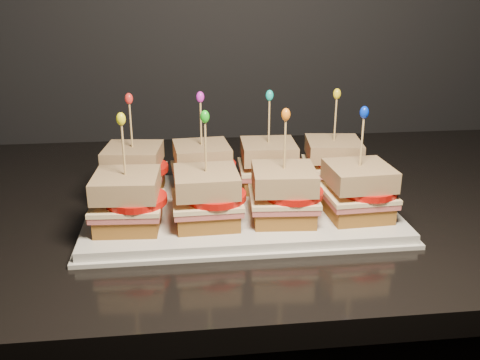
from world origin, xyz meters
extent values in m
cube|color=black|center=(-0.64, 1.65, 0.89)|extent=(2.27, 0.72, 0.03)
cube|color=silver|center=(-0.90, 1.57, 0.92)|extent=(0.44, 0.28, 0.02)
cube|color=silver|center=(-0.90, 1.57, 0.91)|extent=(0.46, 0.29, 0.01)
cube|color=brown|center=(-1.06, 1.64, 0.94)|extent=(0.09, 0.09, 0.02)
cube|color=#C85657|center=(-1.06, 1.64, 0.96)|extent=(0.10, 0.10, 0.01)
cube|color=#FCE2A8|center=(-1.06, 1.64, 0.96)|extent=(0.10, 0.10, 0.01)
cylinder|color=red|center=(-1.05, 1.63, 0.97)|extent=(0.08, 0.08, 0.01)
cube|color=brown|center=(-1.06, 1.64, 0.99)|extent=(0.09, 0.09, 0.03)
cylinder|color=tan|center=(-1.06, 1.64, 1.03)|extent=(0.00, 0.00, 0.09)
ellipsoid|color=red|center=(-1.06, 1.64, 1.08)|extent=(0.01, 0.01, 0.02)
cube|color=brown|center=(-0.95, 1.64, 0.94)|extent=(0.09, 0.09, 0.02)
cube|color=#C85657|center=(-0.95, 1.64, 0.96)|extent=(0.10, 0.09, 0.01)
cube|color=#FCE2A8|center=(-0.95, 1.64, 0.96)|extent=(0.10, 0.10, 0.01)
cylinder|color=red|center=(-0.94, 1.63, 0.97)|extent=(0.08, 0.08, 0.01)
cube|color=brown|center=(-0.95, 1.64, 0.99)|extent=(0.09, 0.09, 0.03)
cylinder|color=tan|center=(-0.95, 1.64, 1.03)|extent=(0.00, 0.00, 0.09)
ellipsoid|color=#D421D5|center=(-0.95, 1.64, 1.08)|extent=(0.01, 0.01, 0.02)
cube|color=brown|center=(-0.85, 1.64, 0.94)|extent=(0.09, 0.09, 0.02)
cube|color=#C85657|center=(-0.85, 1.64, 0.96)|extent=(0.09, 0.09, 0.01)
cube|color=#FCE2A8|center=(-0.85, 1.64, 0.96)|extent=(0.10, 0.09, 0.01)
cylinder|color=red|center=(-0.84, 1.63, 0.97)|extent=(0.08, 0.08, 0.01)
cube|color=brown|center=(-0.85, 1.64, 0.99)|extent=(0.09, 0.09, 0.03)
cylinder|color=tan|center=(-0.85, 1.64, 1.03)|extent=(0.00, 0.00, 0.09)
ellipsoid|color=#10B6A8|center=(-0.85, 1.64, 1.08)|extent=(0.01, 0.01, 0.02)
cube|color=brown|center=(-0.74, 1.64, 0.94)|extent=(0.09, 0.09, 0.02)
cube|color=#C85657|center=(-0.74, 1.64, 0.96)|extent=(0.10, 0.10, 0.01)
cube|color=#FCE2A8|center=(-0.74, 1.64, 0.96)|extent=(0.10, 0.10, 0.01)
cylinder|color=red|center=(-0.73, 1.63, 0.97)|extent=(0.08, 0.08, 0.01)
cube|color=brown|center=(-0.74, 1.64, 0.99)|extent=(0.09, 0.09, 0.03)
cylinder|color=tan|center=(-0.74, 1.64, 1.03)|extent=(0.00, 0.00, 0.09)
ellipsoid|color=yellow|center=(-0.74, 1.64, 1.08)|extent=(0.01, 0.01, 0.02)
cube|color=brown|center=(-1.06, 1.51, 0.94)|extent=(0.09, 0.09, 0.02)
cube|color=#C85657|center=(-1.06, 1.51, 0.96)|extent=(0.10, 0.09, 0.01)
cube|color=#FCE2A8|center=(-1.06, 1.51, 0.96)|extent=(0.10, 0.10, 0.01)
cylinder|color=red|center=(-1.05, 1.50, 0.97)|extent=(0.08, 0.08, 0.01)
cube|color=brown|center=(-1.06, 1.51, 0.99)|extent=(0.09, 0.09, 0.03)
cylinder|color=tan|center=(-1.06, 1.51, 1.03)|extent=(0.00, 0.00, 0.09)
ellipsoid|color=yellow|center=(-1.06, 1.51, 1.08)|extent=(0.01, 0.01, 0.02)
cube|color=brown|center=(-0.95, 1.51, 0.94)|extent=(0.08, 0.08, 0.02)
cube|color=#C85657|center=(-0.95, 1.51, 0.96)|extent=(0.09, 0.09, 0.01)
cube|color=#FCE2A8|center=(-0.95, 1.51, 0.96)|extent=(0.10, 0.09, 0.01)
cylinder|color=red|center=(-0.94, 1.50, 0.97)|extent=(0.08, 0.08, 0.01)
cube|color=brown|center=(-0.95, 1.51, 0.99)|extent=(0.09, 0.09, 0.03)
cylinder|color=tan|center=(-0.95, 1.51, 1.03)|extent=(0.00, 0.00, 0.09)
ellipsoid|color=green|center=(-0.95, 1.51, 1.08)|extent=(0.01, 0.01, 0.02)
cube|color=brown|center=(-0.85, 1.51, 0.94)|extent=(0.09, 0.09, 0.02)
cube|color=#C85657|center=(-0.85, 1.51, 0.96)|extent=(0.10, 0.09, 0.01)
cube|color=#FCE2A8|center=(-0.85, 1.51, 0.96)|extent=(0.10, 0.10, 0.01)
cylinder|color=red|center=(-0.84, 1.50, 0.97)|extent=(0.08, 0.08, 0.01)
cube|color=brown|center=(-0.85, 1.51, 0.99)|extent=(0.09, 0.09, 0.03)
cylinder|color=tan|center=(-0.85, 1.51, 1.03)|extent=(0.00, 0.00, 0.09)
ellipsoid|color=orange|center=(-0.85, 1.51, 1.08)|extent=(0.01, 0.01, 0.02)
cube|color=brown|center=(-0.74, 1.51, 0.94)|extent=(0.09, 0.09, 0.02)
cube|color=#C85657|center=(-0.74, 1.51, 0.96)|extent=(0.10, 0.09, 0.01)
cube|color=#FCE2A8|center=(-0.74, 1.51, 0.96)|extent=(0.10, 0.09, 0.01)
cylinder|color=red|center=(-0.73, 1.50, 0.97)|extent=(0.08, 0.08, 0.01)
cube|color=brown|center=(-0.74, 1.51, 0.99)|extent=(0.09, 0.09, 0.03)
cylinder|color=tan|center=(-0.74, 1.51, 1.03)|extent=(0.00, 0.00, 0.09)
ellipsoid|color=#0529CD|center=(-0.74, 1.51, 1.08)|extent=(0.01, 0.01, 0.02)
camera|label=1|loc=(-0.99, 0.83, 1.24)|focal=40.00mm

